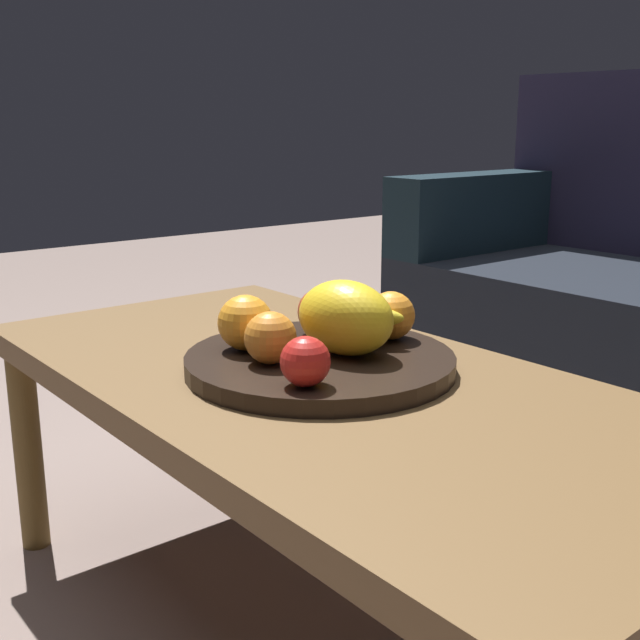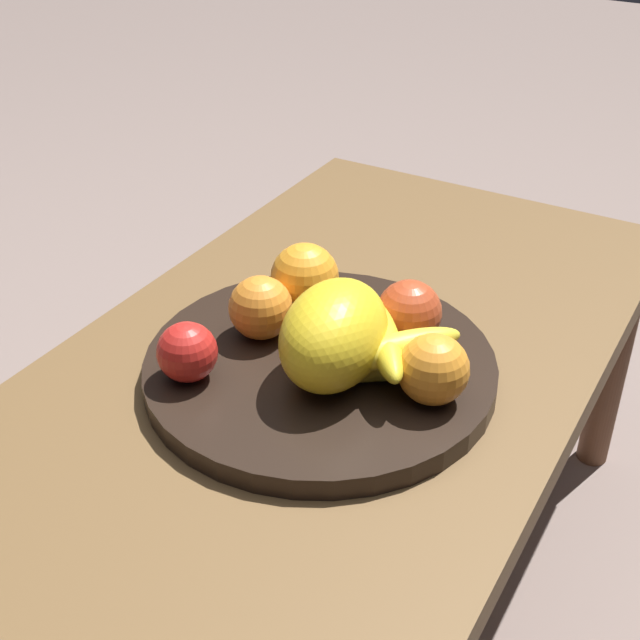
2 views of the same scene
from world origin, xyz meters
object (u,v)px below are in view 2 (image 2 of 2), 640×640
coffee_table (300,416)px  banana_bunch (385,356)px  apple_front (187,352)px  orange_front (433,369)px  melon_large_front (335,334)px  apple_left (409,312)px  orange_left (261,308)px  fruit_bowl (320,368)px  orange_right (305,277)px

coffee_table → banana_bunch: (-0.02, 0.09, 0.10)m
coffee_table → apple_front: (0.08, -0.09, 0.10)m
coffee_table → orange_front: (-0.02, 0.15, 0.11)m
melon_large_front → banana_bunch: 0.06m
orange_front → apple_left: same height
banana_bunch → melon_large_front: bearing=-64.3°
orange_front → banana_bunch: 0.06m
apple_left → orange_left: bearing=-63.5°
fruit_bowl → banana_bunch: banana_bunch is taller
coffee_table → melon_large_front: (-0.00, 0.04, 0.12)m
orange_left → fruit_bowl: bearing=84.8°
melon_large_front → banana_bunch: bearing=115.7°
orange_left → apple_front: size_ratio=1.13×
melon_large_front → orange_front: melon_large_front is taller
orange_right → banana_bunch: orange_right is taller
orange_right → apple_left: 0.14m
fruit_bowl → apple_front: size_ratio=6.01×
orange_left → banana_bunch: bearing=88.6°
coffee_table → apple_left: 0.17m
apple_front → apple_left: (-0.18, 0.17, 0.00)m
apple_left → orange_front: bearing=37.8°
apple_front → apple_left: 0.25m
apple_left → fruit_bowl: bearing=-39.6°
fruit_bowl → apple_left: size_ratio=5.28×
fruit_bowl → orange_right: bearing=-140.6°
orange_front → orange_right: orange_right is taller
orange_right → apple_left: size_ratio=1.10×
banana_bunch → orange_left: bearing=-91.4°
coffee_table → fruit_bowl: fruit_bowl is taller
orange_front → orange_left: (-0.01, -0.21, -0.00)m
orange_front → apple_left: (-0.09, -0.07, -0.00)m
orange_front → orange_right: 0.22m
fruit_bowl → orange_left: (-0.01, -0.08, 0.05)m
coffee_table → orange_left: (-0.03, -0.07, 0.11)m
apple_front → banana_bunch: bearing=119.8°
melon_large_front → apple_front: melon_large_front is taller
coffee_table → apple_left: apple_left is taller
melon_large_front → orange_left: size_ratio=2.10×
apple_front → melon_large_front: bearing=121.2°
fruit_bowl → melon_large_front: 0.07m
fruit_bowl → melon_large_front: (0.02, 0.03, 0.07)m
orange_right → coffee_table: bearing=28.0°
coffee_table → apple_front: bearing=-49.2°
orange_left → banana_bunch: size_ratio=0.43×
fruit_bowl → orange_front: orange_front is taller
orange_front → apple_left: bearing=-142.2°
coffee_table → apple_front: apple_front is taller
apple_left → banana_bunch: apple_left is taller
melon_large_front → apple_left: melon_large_front is taller
coffee_table → orange_right: orange_right is taller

